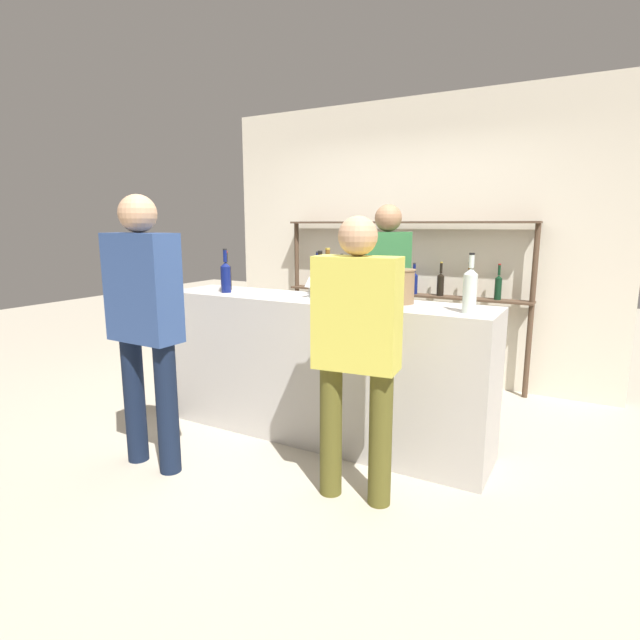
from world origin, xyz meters
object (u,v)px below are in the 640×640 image
Objects in this scene: customer_left at (144,314)px; counter_bottle_4 at (320,280)px; counter_bottle_0 at (318,279)px; counter_bottle_3 at (226,276)px; wine_glass at (309,282)px; server_behind_counter at (387,287)px; customer_right at (356,341)px; counter_bottle_5 at (226,275)px; ice_bucket at (399,286)px; counter_bottle_1 at (470,289)px; counter_bottle_2 at (328,278)px.

counter_bottle_4 is at bearing -38.57° from customer_left.
counter_bottle_3 reaches higher than counter_bottle_0.
server_behind_counter reaches higher than wine_glass.
customer_right reaches higher than wine_glass.
counter_bottle_5 is 1.47m from ice_bucket.
counter_bottle_3 is (-1.87, 0.01, -0.02)m from counter_bottle_1.
customer_right is (1.34, 0.28, -0.08)m from customer_left.
customer_right is (1.50, -0.71, -0.23)m from counter_bottle_5.
customer_right is at bearing -25.35° from counter_bottle_5.
customer_left is 2.06m from server_behind_counter.
customer_right is 1.64m from server_behind_counter.
counter_bottle_1 is 1.05× the size of counter_bottle_4.
counter_bottle_1 is at bearing -10.40° from counter_bottle_0.
counter_bottle_1 is at bearing -62.63° from customer_left.
counter_bottle_1 is 1.56× the size of ice_bucket.
server_behind_counter is at bearing 82.31° from counter_bottle_2.
counter_bottle_4 is 1.11× the size of counter_bottle_5.
counter_bottle_5 is at bearing 58.36° from customer_right.
counter_bottle_2 is (-1.04, 0.14, -0.00)m from counter_bottle_1.
counter_bottle_3 reaches higher than wine_glass.
server_behind_counter is (0.24, 0.79, -0.13)m from counter_bottle_0.
counter_bottle_5 is (-0.93, 0.10, -0.02)m from counter_bottle_4.
wine_glass is at bearing -91.15° from counter_bottle_0.
wine_glass is 1.16m from customer_left.
server_behind_counter reaches higher than customer_right.
counter_bottle_1 reaches higher than ice_bucket.
ice_bucket is 0.96m from server_behind_counter.
counter_bottle_4 is 0.20× the size of server_behind_counter.
counter_bottle_0 is 0.66m from ice_bucket.
customer_right reaches higher than counter_bottle_1.
counter_bottle_4 is at bearing 2.08° from counter_bottle_3.
customer_right is (0.57, -0.61, -0.25)m from counter_bottle_4.
counter_bottle_2 is at bearing 0.36° from counter_bottle_5.
customer_left is at bearing -142.50° from ice_bucket.
ice_bucket is at bearing 6.93° from server_behind_counter.
counter_bottle_5 is 0.18× the size of server_behind_counter.
counter_bottle_1 is 1.17m from wine_glass.
wine_glass is at bearing 39.81° from customer_right.
server_behind_counter is (0.95, 0.99, -0.14)m from counter_bottle_3.
counter_bottle_2 is 0.84m from counter_bottle_3.
counter_bottle_5 is at bearing 10.96° from customer_left.
counter_bottle_3 is at bearing -177.92° from counter_bottle_4.
counter_bottle_0 is 1.18m from counter_bottle_1.
customer_left is 1.01× the size of server_behind_counter.
wine_glass is at bearing -32.48° from customer_left.
counter_bottle_0 is 1.27m from customer_left.
counter_bottle_0 is 0.12m from wine_glass.
counter_bottle_3 is at bearing -174.05° from ice_bucket.
counter_bottle_1 reaches higher than wine_glass.
ice_bucket is (0.54, 0.01, -0.03)m from counter_bottle_2.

